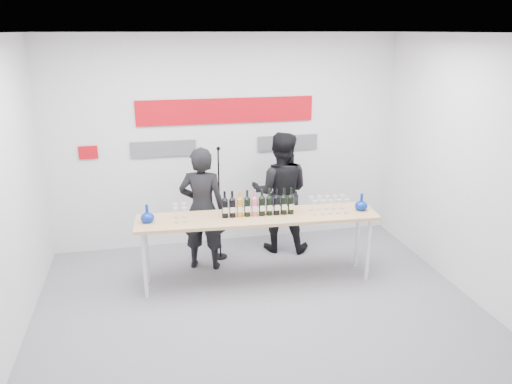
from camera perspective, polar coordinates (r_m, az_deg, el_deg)
ground at (r=5.89m, az=0.20°, el=-12.89°), size 5.00×5.00×0.00m
back_wall at (r=7.18m, az=-3.36°, el=5.74°), size 5.00×0.04×3.00m
signage at (r=7.08m, az=-3.82°, el=8.09°), size 3.38×0.02×0.79m
tasting_table at (r=6.08m, az=0.21°, el=-3.31°), size 2.96×0.77×0.88m
wine_bottles at (r=6.01m, az=0.26°, el=-1.22°), size 0.89×0.13×0.33m
decanter_left at (r=5.96m, az=-12.34°, el=-2.40°), size 0.16×0.16×0.21m
decanter_right at (r=6.35m, az=11.96°, el=-1.09°), size 0.16×0.16×0.21m
glasses_left at (r=5.95m, az=-8.69°, el=-2.37°), size 0.17×0.23×0.18m
glasses_right at (r=6.22m, az=8.32°, el=-1.45°), size 0.47×0.25×0.18m
presenter_left at (r=6.49m, az=-6.15°, el=-1.94°), size 0.69×0.55×1.64m
presenter_right at (r=7.00m, az=2.80°, el=-0.03°), size 1.00×0.88×1.71m
mic_stand at (r=6.85m, az=-4.15°, el=-3.79°), size 0.19×0.19×1.59m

